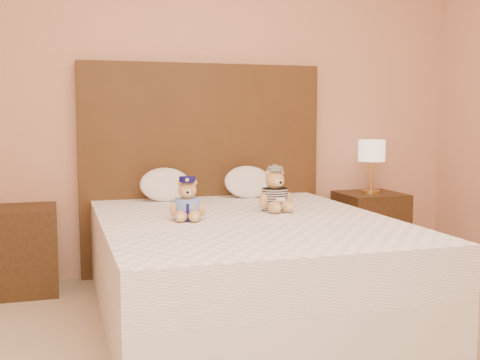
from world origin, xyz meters
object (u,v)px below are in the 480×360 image
nightstand_right (370,229)px  teddy_prisoner (275,190)px  teddy_police (187,199)px  pillow_left (165,183)px  nightstand_left (21,250)px  pillow_right (248,180)px  bed (245,265)px  lamp (372,153)px

nightstand_right → teddy_prisoner: (-1.00, -0.62, 0.41)m
teddy_police → pillow_left: 0.81m
nightstand_left → pillow_right: size_ratio=1.59×
bed → teddy_police: 0.51m
bed → nightstand_left: size_ratio=3.64×
lamp → pillow_right: size_ratio=1.16×
lamp → pillow_right: (-0.96, 0.03, -0.18)m
nightstand_left → lamp: (2.50, 0.00, 0.57)m
bed → lamp: 1.59m
nightstand_left → nightstand_right: (2.50, 0.00, 0.00)m
nightstand_left → nightstand_right: 2.50m
nightstand_right → bed: bearing=-147.4°
bed → teddy_police: size_ratio=8.32×
nightstand_left → teddy_prisoner: size_ratio=2.10×
lamp → pillow_left: (-1.56, 0.03, -0.18)m
teddy_prisoner → pillow_left: 0.86m
bed → teddy_prisoner: bearing=35.5°
nightstand_left → lamp: bearing=0.0°
teddy_prisoner → pillow_left: bearing=122.2°
bed → pillow_right: size_ratio=5.78×
bed → pillow_left: pillow_left is taller
pillow_left → pillow_right: pillow_left is taller
nightstand_left → lamp: 2.56m
nightstand_right → nightstand_left: bearing=180.0°
nightstand_right → lamp: size_ratio=1.38×
nightstand_left → teddy_police: size_ratio=2.29×
teddy_police → pillow_left: size_ratio=0.69×
nightstand_right → teddy_police: teddy_police is taller
nightstand_left → pillow_left: (0.94, 0.03, 0.40)m
lamp → bed: bearing=-147.4°
teddy_prisoner → teddy_police: bearing=-173.2°
bed → teddy_police: teddy_police is taller
pillow_right → pillow_left: bearing=180.0°
nightstand_left → teddy_police: (0.92, -0.78, 0.40)m
nightstand_right → pillow_right: bearing=178.2°
teddy_police → pillow_right: size_ratio=0.69×
lamp → nightstand_left: bearing=180.0°
lamp → teddy_prisoner: (-1.00, -0.62, -0.17)m
nightstand_right → pillow_right: 1.04m
teddy_prisoner → pillow_right: bearing=78.5°
nightstand_right → teddy_police: (-1.58, -0.78, 0.40)m
nightstand_right → pillow_left: (-1.56, 0.03, 0.40)m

